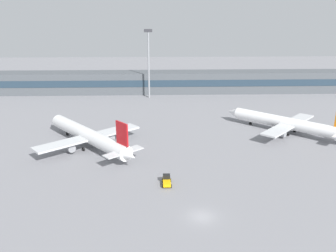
{
  "coord_description": "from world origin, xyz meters",
  "views": [
    {
      "loc": [
        -7.26,
        -48.58,
        31.31
      ],
      "look_at": [
        -4.19,
        40.0,
        3.0
      ],
      "focal_mm": 36.3,
      "sensor_mm": 36.0,
      "label": 1
    }
  ],
  "objects_px": {
    "airplane_near": "(87,135)",
    "floodlight_tower_west": "(149,59)",
    "baggage_tug_yellow": "(167,180)",
    "airplane_mid": "(285,123)"
  },
  "relations": [
    {
      "from": "airplane_near",
      "to": "floodlight_tower_west",
      "type": "bearing_deg",
      "value": 75.17
    },
    {
      "from": "baggage_tug_yellow",
      "to": "floodlight_tower_west",
      "type": "relative_size",
      "value": 0.13
    },
    {
      "from": "airplane_near",
      "to": "baggage_tug_yellow",
      "type": "height_order",
      "value": "airplane_near"
    },
    {
      "from": "baggage_tug_yellow",
      "to": "airplane_near",
      "type": "bearing_deg",
      "value": 132.27
    },
    {
      "from": "airplane_mid",
      "to": "airplane_near",
      "type": "bearing_deg",
      "value": -170.48
    },
    {
      "from": "airplane_near",
      "to": "airplane_mid",
      "type": "height_order",
      "value": "airplane_near"
    },
    {
      "from": "floodlight_tower_west",
      "to": "airplane_near",
      "type": "bearing_deg",
      "value": -104.83
    },
    {
      "from": "airplane_mid",
      "to": "floodlight_tower_west",
      "type": "height_order",
      "value": "floodlight_tower_west"
    },
    {
      "from": "airplane_near",
      "to": "baggage_tug_yellow",
      "type": "distance_m",
      "value": 29.02
    },
    {
      "from": "airplane_mid",
      "to": "baggage_tug_yellow",
      "type": "xyz_separation_m",
      "value": [
        -34.67,
        -30.49,
        -2.08
      ]
    }
  ]
}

